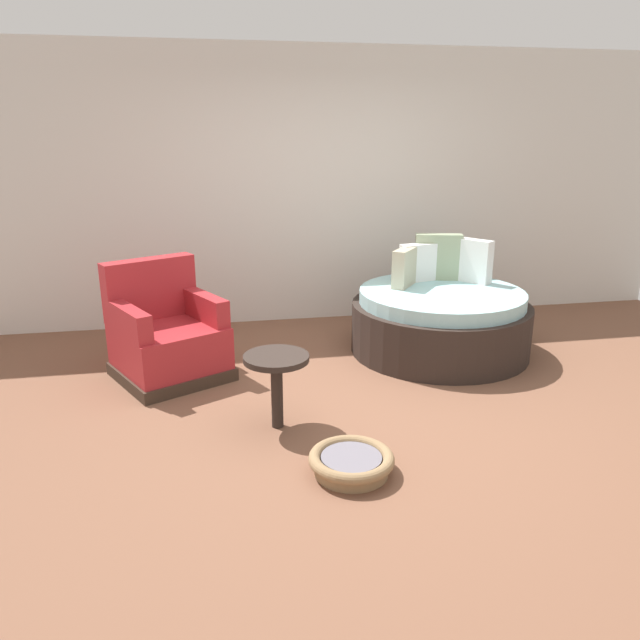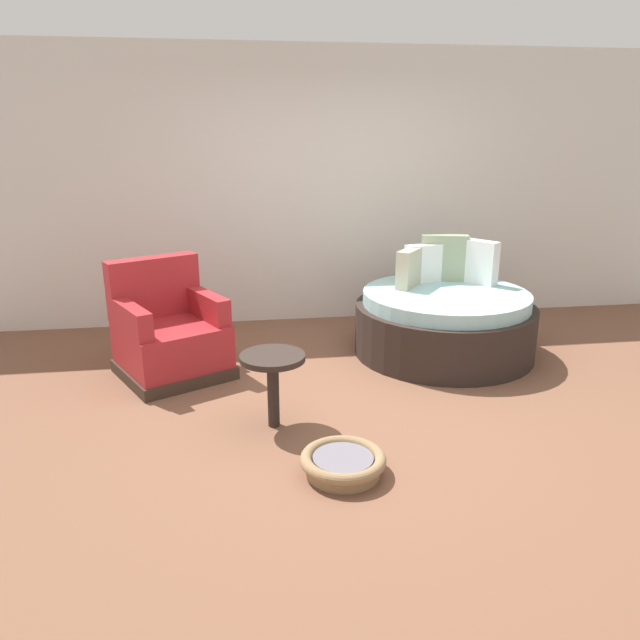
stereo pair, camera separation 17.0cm
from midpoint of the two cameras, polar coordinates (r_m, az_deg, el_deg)
ground_plane at (r=4.44m, az=4.86°, el=-8.68°), size 8.00×8.00×0.02m
back_wall at (r=6.33m, az=0.25°, el=12.30°), size 8.00×0.12×2.74m
round_daybed at (r=5.58m, az=12.47°, el=-0.04°), size 1.60×1.60×1.01m
red_armchair at (r=5.10m, az=-13.13°, el=-1.44°), size 1.08×1.08×0.94m
pet_basket at (r=3.66m, az=3.55°, el=-13.29°), size 0.51×0.51×0.13m
side_table at (r=4.05m, az=-3.29°, el=-4.53°), size 0.44×0.44×0.52m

